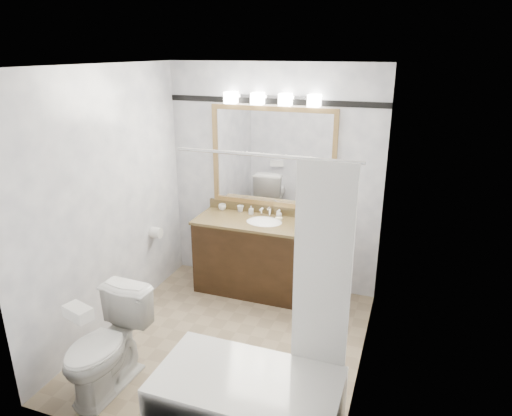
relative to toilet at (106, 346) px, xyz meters
The scene contains 15 objects.
room 1.41m from the toilet, 52.46° to the left, with size 2.42×2.62×2.52m.
vanity 2.02m from the toilet, 70.32° to the left, with size 1.53×0.58×0.97m.
mirror 2.53m from the toilet, 72.57° to the left, with size 1.40×0.04×1.10m.
vanity_light_bar 2.82m from the toilet, 72.15° to the left, with size 1.02×0.14×0.12m.
accent_stripe 2.85m from the toilet, 72.65° to the left, with size 2.40×0.01×0.06m, color black.
bathtub 1.24m from the toilet, ahead, with size 1.30×0.75×1.96m.
tp_roll 1.65m from the toilet, 106.49° to the left, with size 0.12×0.12×0.11m, color white.
toilet is the anchor object (origin of this frame).
tissue_box 0.50m from the toilet, 90.00° to the right, with size 0.22×0.12×0.09m, color white.
coffee_maker 2.34m from the toilet, 57.21° to the left, with size 0.18×0.21×0.33m.
cup_left 2.16m from the toilet, 87.34° to the left, with size 0.09×0.09×0.07m, color white.
cup_right 2.20m from the toilet, 81.50° to the left, with size 0.08×0.08×0.07m, color white.
soap_bottle_a 2.19m from the toilet, 77.44° to the left, with size 0.04×0.05×0.10m, color white.
soap_bottle_b 2.29m from the toilet, 69.40° to the left, with size 0.06×0.06×0.08m, color white.
soap_bar 2.23m from the toilet, 68.18° to the left, with size 0.08×0.05×0.02m, color beige.
Camera 1 is at (1.47, -3.35, 2.61)m, focal length 32.00 mm.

